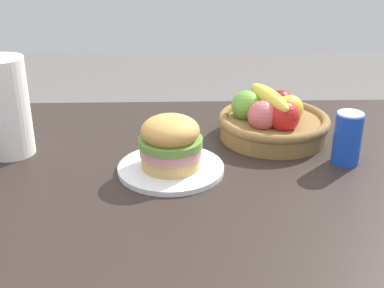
% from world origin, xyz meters
% --- Properties ---
extents(dining_table, '(1.40, 0.90, 0.75)m').
position_xyz_m(dining_table, '(0.00, 0.00, 0.65)').
color(dining_table, '#2D231E').
rests_on(dining_table, ground_plane).
extents(plate, '(0.24, 0.24, 0.01)m').
position_xyz_m(plate, '(-0.08, -0.02, 0.76)').
color(plate, white).
rests_on(plate, dining_table).
extents(sandwich, '(0.15, 0.15, 0.12)m').
position_xyz_m(sandwich, '(-0.08, -0.02, 0.82)').
color(sandwich, '#DBAD60').
rests_on(sandwich, plate).
extents(soda_can, '(0.07, 0.07, 0.13)m').
position_xyz_m(soda_can, '(0.33, 0.01, 0.81)').
color(soda_can, blue).
rests_on(soda_can, dining_table).
extents(fruit_basket, '(0.29, 0.29, 0.14)m').
position_xyz_m(fruit_basket, '(0.18, 0.16, 0.80)').
color(fruit_basket, olive).
rests_on(fruit_basket, dining_table).
extents(paper_towel_roll, '(0.11, 0.11, 0.24)m').
position_xyz_m(paper_towel_roll, '(-0.47, 0.09, 0.87)').
color(paper_towel_roll, white).
rests_on(paper_towel_roll, dining_table).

